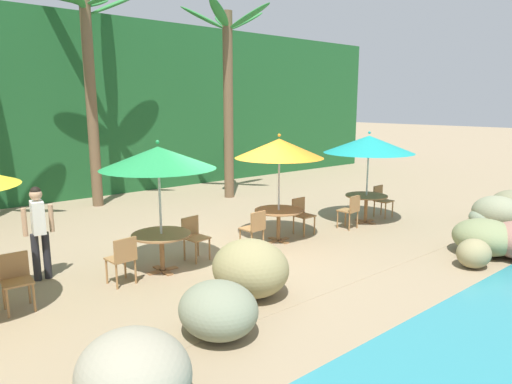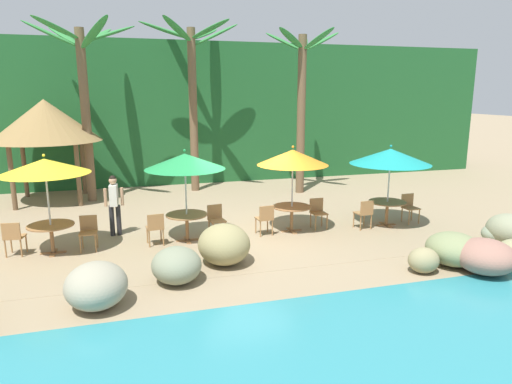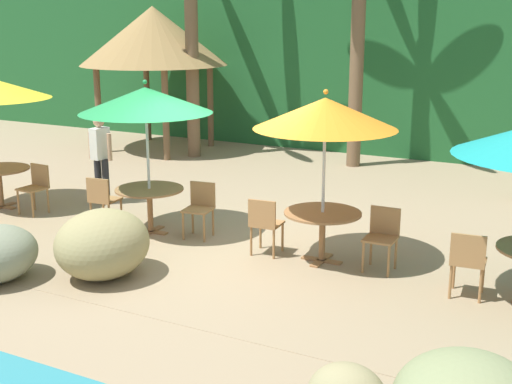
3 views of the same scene
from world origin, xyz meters
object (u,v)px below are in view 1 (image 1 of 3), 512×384
at_px(chair_green_inland, 123,257).
at_px(chair_orange_seaward, 301,213).
at_px(chair_orange_inland, 255,227).
at_px(waiter_in_white, 39,226).
at_px(umbrella_green, 158,158).
at_px(chair_teal_inland, 351,209).
at_px(dining_table_orange, 279,215).
at_px(palm_tree_second, 88,57).
at_px(umbrella_orange, 279,148).
at_px(dining_table_teal, 366,200).
at_px(umbrella_teal, 369,144).
at_px(chair_yellow_seaward, 16,277).
at_px(chair_green_seaward, 194,235).
at_px(chair_teal_seaward, 381,199).
at_px(dining_table_green, 162,240).
at_px(palm_tree_third, 228,77).

relative_size(chair_green_inland, chair_orange_seaward, 1.00).
bearing_deg(chair_orange_inland, waiter_in_white, 163.91).
relative_size(umbrella_green, chair_teal_inland, 2.84).
height_order(umbrella_green, chair_teal_inland, umbrella_green).
relative_size(dining_table_orange, palm_tree_second, 0.17).
xyz_separation_m(chair_green_inland, waiter_in_white, (-1.01, 1.19, 0.47)).
relative_size(umbrella_orange, chair_orange_inland, 2.84).
xyz_separation_m(chair_orange_seaward, waiter_in_white, (-5.68, 0.89, 0.47)).
bearing_deg(dining_table_teal, umbrella_teal, 171.12).
height_order(chair_yellow_seaward, umbrella_orange, umbrella_orange).
bearing_deg(chair_green_seaward, chair_teal_seaward, -2.79).
bearing_deg(chair_green_inland, chair_orange_seaward, 3.70).
distance_m(chair_green_seaward, chair_orange_inland, 1.36).
bearing_deg(dining_table_orange, chair_orange_seaward, 6.95).
height_order(umbrella_orange, palm_tree_second, palm_tree_second).
relative_size(dining_table_green, chair_green_seaward, 1.26).
height_order(umbrella_orange, chair_orange_inland, umbrella_orange).
height_order(umbrella_green, umbrella_teal, umbrella_green).
height_order(dining_table_green, palm_tree_second, palm_tree_second).
bearing_deg(umbrella_green, palm_tree_third, 43.30).
xyz_separation_m(chair_green_seaward, umbrella_teal, (5.09, -0.41, 1.57)).
bearing_deg(chair_teal_seaward, palm_tree_second, 130.71).
bearing_deg(palm_tree_second, umbrella_green, -100.64).
xyz_separation_m(dining_table_orange, chair_orange_seaward, (0.85, 0.10, -0.10)).
bearing_deg(chair_teal_seaward, umbrella_teal, -171.54).
relative_size(chair_yellow_seaward, chair_teal_inland, 1.00).
xyz_separation_m(dining_table_green, chair_orange_seaward, (3.84, 0.13, -0.10)).
relative_size(chair_green_inland, palm_tree_third, 0.14).
xyz_separation_m(umbrella_orange, chair_teal_inland, (2.10, -0.40, -1.62)).
height_order(chair_yellow_seaward, chair_orange_seaward, same).
bearing_deg(chair_green_inland, dining_table_green, 11.39).
bearing_deg(chair_orange_inland, chair_green_inland, -179.22).
height_order(chair_green_seaward, chair_teal_inland, same).
bearing_deg(dining_table_teal, chair_yellow_seaward, 178.64).
bearing_deg(dining_table_orange, chair_teal_inland, -10.86).
relative_size(umbrella_green, umbrella_orange, 1.00).
distance_m(chair_green_inland, chair_teal_seaward, 7.61).
bearing_deg(palm_tree_third, dining_table_green, -136.70).
bearing_deg(umbrella_teal, palm_tree_third, 98.85).
bearing_deg(chair_orange_seaward, palm_tree_third, 74.56).
distance_m(dining_table_green, chair_teal_inland, 5.10).
distance_m(dining_table_orange, waiter_in_white, 4.95).
height_order(dining_table_orange, palm_tree_second, palm_tree_second).
xyz_separation_m(chair_orange_seaward, chair_teal_seaward, (2.93, -0.21, 0.00)).
bearing_deg(chair_yellow_seaward, chair_teal_inland, -2.76).
height_order(chair_green_inland, dining_table_teal, chair_green_inland).
distance_m(chair_green_seaward, umbrella_orange, 2.71).
height_order(dining_table_green, palm_tree_third, palm_tree_third).
bearing_deg(umbrella_orange, chair_yellow_seaward, -179.61).
xyz_separation_m(chair_orange_inland, chair_teal_seaward, (4.62, 0.05, 0.00)).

